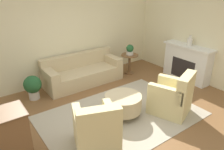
# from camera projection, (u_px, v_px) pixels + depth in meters

# --- Properties ---
(ground_plane) EXTENTS (16.00, 16.00, 0.00)m
(ground_plane) POSITION_uv_depth(u_px,v_px,m) (121.00, 116.00, 4.83)
(ground_plane) COLOR brown
(wall_back) EXTENTS (8.95, 0.12, 2.80)m
(wall_back) POSITION_uv_depth(u_px,v_px,m) (66.00, 33.00, 6.15)
(wall_back) COLOR beige
(wall_back) RESTS_ON ground_plane
(wall_right) EXTENTS (0.12, 9.93, 2.80)m
(wall_right) POSITION_uv_depth(u_px,v_px,m) (210.00, 35.00, 5.91)
(wall_right) COLOR beige
(wall_right) RESTS_ON ground_plane
(rug) EXTENTS (3.39, 2.30, 0.01)m
(rug) POSITION_uv_depth(u_px,v_px,m) (121.00, 115.00, 4.83)
(rug) COLOR #B2A893
(rug) RESTS_ON ground_plane
(couch) EXTENTS (2.22, 0.88, 0.81)m
(couch) POSITION_uv_depth(u_px,v_px,m) (83.00, 73.00, 6.30)
(couch) COLOR #C6B289
(couch) RESTS_ON ground_plane
(armchair_left) EXTENTS (0.95, 1.01, 0.97)m
(armchair_left) POSITION_uv_depth(u_px,v_px,m) (97.00, 131.00, 3.73)
(armchair_left) COLOR beige
(armchair_left) RESTS_ON rug
(armchair_right) EXTENTS (0.95, 1.01, 0.97)m
(armchair_right) POSITION_uv_depth(u_px,v_px,m) (173.00, 98.00, 4.80)
(armchair_right) COLOR beige
(armchair_right) RESTS_ON rug
(ottoman_table) EXTENTS (0.81, 0.81, 0.47)m
(ottoman_table) POSITION_uv_depth(u_px,v_px,m) (123.00, 103.00, 4.75)
(ottoman_table) COLOR #C6B289
(ottoman_table) RESTS_ON rug
(side_table) EXTENTS (0.53, 0.53, 0.62)m
(side_table) POSITION_uv_depth(u_px,v_px,m) (130.00, 61.00, 6.89)
(side_table) COLOR brown
(side_table) RESTS_ON ground_plane
(fireplace) EXTENTS (0.44, 1.51, 1.05)m
(fireplace) POSITION_uv_depth(u_px,v_px,m) (187.00, 62.00, 6.41)
(fireplace) COLOR white
(fireplace) RESTS_ON ground_plane
(vase_mantel_near) EXTENTS (0.15, 0.15, 0.29)m
(vase_mantel_near) POSITION_uv_depth(u_px,v_px,m) (190.00, 41.00, 6.16)
(vase_mantel_near) COLOR silver
(vase_mantel_near) RESTS_ON fireplace
(potted_plant_on_side_table) EXTENTS (0.23, 0.23, 0.32)m
(potted_plant_on_side_table) POSITION_uv_depth(u_px,v_px,m) (130.00, 50.00, 6.75)
(potted_plant_on_side_table) COLOR beige
(potted_plant_on_side_table) RESTS_ON side_table
(potted_plant_floor) EXTENTS (0.44, 0.44, 0.62)m
(potted_plant_floor) POSITION_uv_depth(u_px,v_px,m) (33.00, 86.00, 5.39)
(potted_plant_floor) COLOR beige
(potted_plant_floor) RESTS_ON ground_plane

